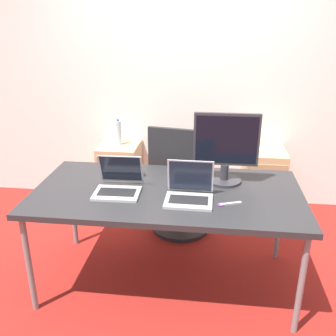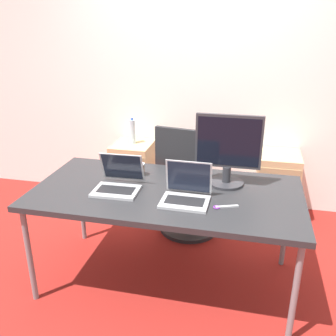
# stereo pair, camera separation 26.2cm
# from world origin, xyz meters

# --- Properties ---
(ground_plane) EXTENTS (14.00, 14.00, 0.00)m
(ground_plane) POSITION_xyz_m (0.00, 0.00, 0.00)
(ground_plane) COLOR maroon
(wall_back) EXTENTS (10.00, 0.05, 2.60)m
(wall_back) POSITION_xyz_m (0.00, 1.50, 1.30)
(wall_back) COLOR white
(wall_back) RESTS_ON ground_plane
(desk) EXTENTS (1.88, 0.95, 0.77)m
(desk) POSITION_xyz_m (0.00, 0.00, 0.73)
(desk) COLOR #28282B
(desk) RESTS_ON ground_plane
(office_chair) EXTENTS (0.56, 0.59, 1.07)m
(office_chair) POSITION_xyz_m (0.02, 0.73, 0.40)
(office_chair) COLOR #232326
(office_chair) RESTS_ON ground_plane
(cabinet_left) EXTENTS (0.40, 0.46, 0.68)m
(cabinet_left) POSITION_xyz_m (-0.66, 1.24, 0.34)
(cabinet_left) COLOR tan
(cabinet_left) RESTS_ON ground_plane
(cabinet_right) EXTENTS (0.40, 0.46, 0.68)m
(cabinet_right) POSITION_xyz_m (0.84, 1.24, 0.34)
(cabinet_right) COLOR tan
(cabinet_right) RESTS_ON ground_plane
(water_bottle) EXTENTS (0.06, 0.06, 0.27)m
(water_bottle) POSITION_xyz_m (-0.66, 1.24, 0.81)
(water_bottle) COLOR silver
(water_bottle) RESTS_ON cabinet_left
(laptop_left) EXTENTS (0.32, 0.33, 0.24)m
(laptop_left) POSITION_xyz_m (-0.34, -0.06, 0.82)
(laptop_left) COLOR #ADADB2
(laptop_left) RESTS_ON desk
(laptop_right) EXTENTS (0.31, 0.27, 0.25)m
(laptop_right) POSITION_xyz_m (0.16, -0.13, 0.82)
(laptop_right) COLOR #ADADB2
(laptop_right) RESTS_ON desk
(monitor) EXTENTS (0.47, 0.25, 0.52)m
(monitor) POSITION_xyz_m (0.40, 0.20, 1.03)
(monitor) COLOR #2D2D33
(monitor) RESTS_ON desk
(mouse) EXTENTS (0.04, 0.07, 0.03)m
(mouse) POSITION_xyz_m (0.11, 0.10, 0.79)
(mouse) COLOR silver
(mouse) RESTS_ON desk
(coffee_cup_white) EXTENTS (0.08, 0.08, 0.10)m
(coffee_cup_white) POSITION_xyz_m (0.08, 0.27, 0.82)
(coffee_cup_white) COLOR white
(coffee_cup_white) RESTS_ON desk
(coffee_cup_brown) EXTENTS (0.08, 0.08, 0.10)m
(coffee_cup_brown) POSITION_xyz_m (-0.26, 0.21, 0.82)
(coffee_cup_brown) COLOR brown
(coffee_cup_brown) RESTS_ON desk
(scissors) EXTENTS (0.17, 0.09, 0.01)m
(scissors) POSITION_xyz_m (0.41, -0.17, 0.78)
(scissors) COLOR #B2B2B7
(scissors) RESTS_ON desk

